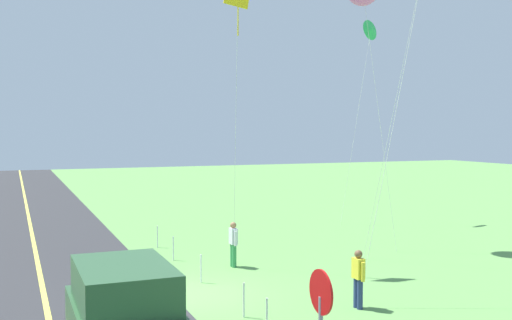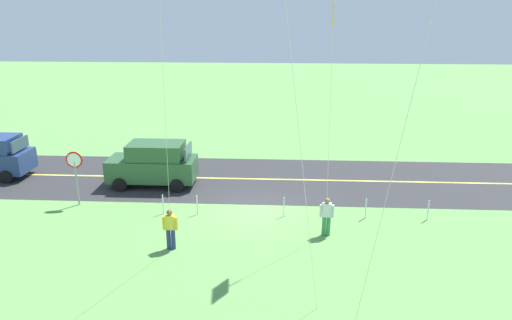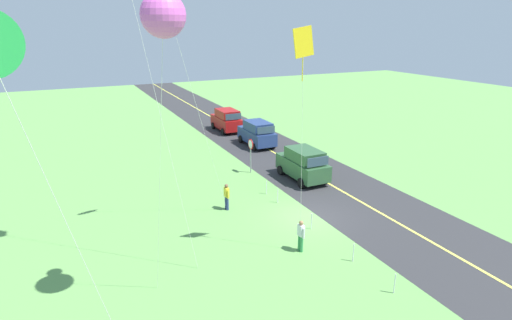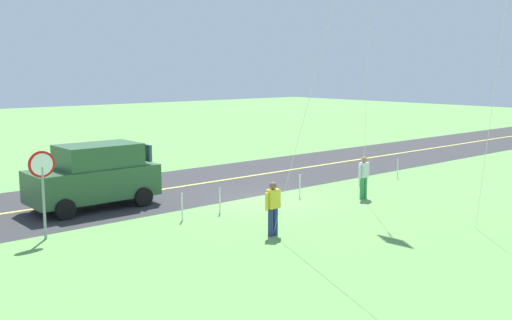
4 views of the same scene
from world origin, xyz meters
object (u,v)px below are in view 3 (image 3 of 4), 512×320
at_px(car_suv_foreground, 303,164).
at_px(person_adult_near, 301,235).
at_px(car_parked_east_far, 227,120).
at_px(car_parked_east_near, 257,133).
at_px(person_adult_companion, 227,196).
at_px(kite_red_low, 303,47).
at_px(kite_blue_mid, 169,13).
at_px(stop_sign, 251,149).
at_px(kite_green_far, 163,15).

xyz_separation_m(car_suv_foreground, person_adult_near, (-8.30, 5.22, -0.29)).
xyz_separation_m(car_suv_foreground, car_parked_east_far, (15.31, -0.34, 0.00)).
relative_size(car_parked_east_near, person_adult_companion, 2.75).
bearing_deg(kite_red_low, kite_blue_mid, 40.98).
height_order(stop_sign, person_adult_companion, stop_sign).
height_order(car_suv_foreground, person_adult_companion, car_suv_foreground).
bearing_deg(car_parked_east_near, person_adult_companion, 146.93).
relative_size(car_parked_east_near, kite_green_far, 0.39).
relative_size(kite_red_low, kite_green_far, 0.91).
height_order(person_adult_companion, kite_green_far, kite_green_far).
bearing_deg(kite_blue_mid, car_parked_east_near, -40.21).
relative_size(car_parked_east_far, car_parked_east_near, 1.00).
bearing_deg(kite_red_low, person_adult_companion, 12.82).
relative_size(car_suv_foreground, kite_red_low, 0.42).
bearing_deg(car_suv_foreground, stop_sign, 43.85).
relative_size(car_suv_foreground, person_adult_near, 2.75).
xyz_separation_m(car_parked_east_far, person_adult_companion, (-17.69, 7.02, -0.29)).
bearing_deg(car_suv_foreground, kite_red_low, 146.71).
xyz_separation_m(car_parked_east_far, kite_red_low, (-23.48, 5.70, 8.36)).
distance_m(kite_blue_mid, kite_green_far, 7.01).
xyz_separation_m(car_suv_foreground, stop_sign, (2.83, 2.72, 0.65)).
bearing_deg(stop_sign, kite_blue_mid, 131.28).
distance_m(person_adult_companion, kite_red_low, 10.50).
bearing_deg(person_adult_near, person_adult_companion, -34.01).
bearing_deg(person_adult_companion, kite_blue_mid, 127.21).
bearing_deg(kite_blue_mid, person_adult_companion, -73.74).
xyz_separation_m(stop_sign, person_adult_companion, (-5.21, 3.96, -0.94)).
distance_m(car_parked_east_far, kite_green_far, 29.52).
bearing_deg(kite_red_low, car_suv_foreground, -33.29).
relative_size(car_parked_east_far, person_adult_near, 2.75).
height_order(car_suv_foreground, person_adult_near, car_suv_foreground).
xyz_separation_m(car_parked_east_far, car_parked_east_near, (-6.20, -0.46, 0.00)).
bearing_deg(kite_red_low, car_parked_east_near, -19.63).
xyz_separation_m(person_adult_companion, kite_blue_mid, (-0.86, 2.96, 10.05)).
height_order(car_parked_east_far, person_adult_near, car_parked_east_far).
bearing_deg(person_adult_near, kite_blue_mid, -6.69).
height_order(person_adult_near, kite_green_far, kite_green_far).
relative_size(person_adult_companion, kite_blue_mid, 0.14).
height_order(car_parked_east_far, kite_red_low, kite_red_low).
distance_m(car_suv_foreground, kite_blue_mid, 14.10).
height_order(car_parked_east_far, person_adult_companion, car_parked_east_far).
relative_size(car_suv_foreground, person_adult_companion, 2.75).
height_order(car_parked_east_far, stop_sign, stop_sign).
bearing_deg(kite_green_far, stop_sign, -34.56).
distance_m(person_adult_near, person_adult_companion, 6.10).
relative_size(stop_sign, person_adult_near, 1.60).
bearing_deg(kite_red_low, person_adult_near, -132.92).
height_order(car_suv_foreground, stop_sign, stop_sign).
bearing_deg(person_adult_companion, kite_green_far, 168.31).
bearing_deg(car_parked_east_near, car_parked_east_far, 4.27).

